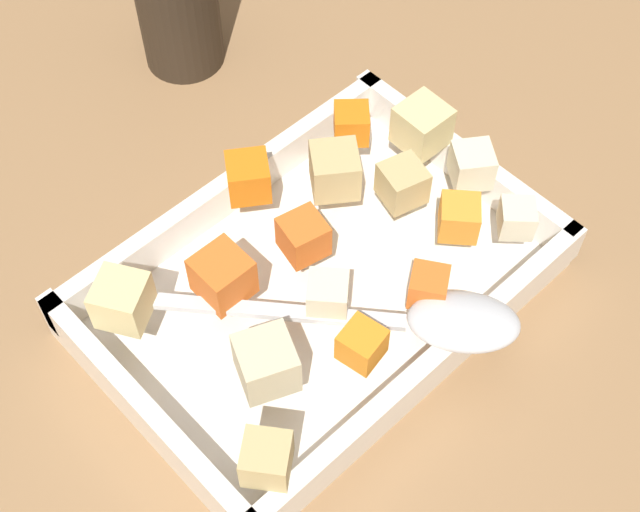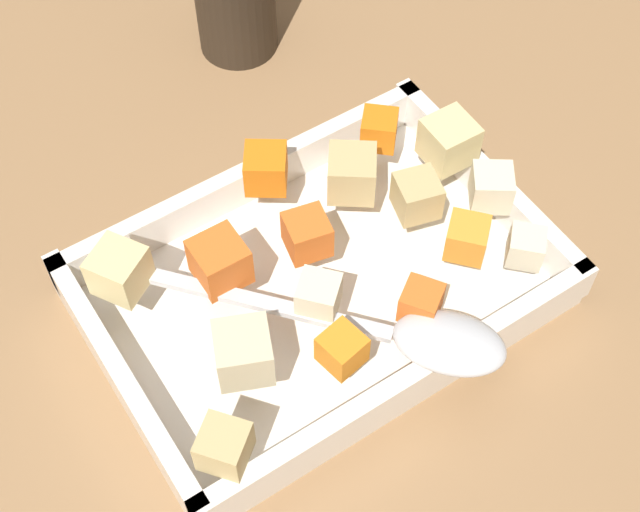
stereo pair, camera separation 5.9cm
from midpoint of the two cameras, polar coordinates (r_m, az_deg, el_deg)
ground_plane at (r=0.65m, az=-1.99°, el=-2.21°), size 4.00×4.00×0.00m
baking_dish at (r=0.63m, az=-2.70°, el=-2.36°), size 0.30×0.21×0.05m
carrot_chunk_under_handle at (r=0.58m, az=3.88°, el=-2.14°), size 0.03×0.03×0.02m
carrot_chunk_far_right at (r=0.66m, az=-0.60°, el=8.09°), size 0.04×0.04×0.02m
carrot_chunk_center at (r=0.63m, az=-7.19°, el=4.71°), size 0.04×0.04×0.03m
carrot_chunk_corner_nw at (r=0.59m, az=-8.99°, el=-1.46°), size 0.03×0.03×0.03m
carrot_chunk_heap_side at (r=0.56m, az=-0.43°, el=-5.77°), size 0.03×0.03×0.02m
carrot_chunk_heap_top at (r=0.61m, az=5.94°, el=2.20°), size 0.04×0.04×0.03m
carrot_chunk_near_right at (r=0.60m, az=-3.88°, el=1.02°), size 0.03×0.03×0.03m
potato_chunk_near_left at (r=0.55m, az=-6.48°, el=-6.89°), size 0.04×0.04×0.03m
potato_chunk_far_left at (r=0.63m, az=2.46°, el=4.37°), size 0.03×0.03×0.03m
potato_chunk_near_spoon at (r=0.64m, az=6.85°, el=5.46°), size 0.04×0.04×0.03m
potato_chunk_front_center at (r=0.59m, az=-15.07°, el=-2.90°), size 0.04×0.04×0.03m
potato_chunk_corner_ne at (r=0.53m, az=-6.66°, el=-12.71°), size 0.04×0.04×0.03m
potato_chunk_mid_right at (r=0.63m, az=-1.77°, el=5.17°), size 0.05×0.05×0.03m
potato_chunk_corner_se at (r=0.57m, az=-2.46°, el=-2.68°), size 0.04×0.04×0.03m
potato_chunk_corner_sw at (r=0.66m, az=3.81°, el=7.94°), size 0.03×0.03×0.03m
potato_chunk_back_center at (r=0.62m, az=9.51°, el=2.15°), size 0.03×0.03×0.02m
serving_spoon at (r=0.57m, az=4.63°, el=-4.26°), size 0.17×0.20×0.02m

